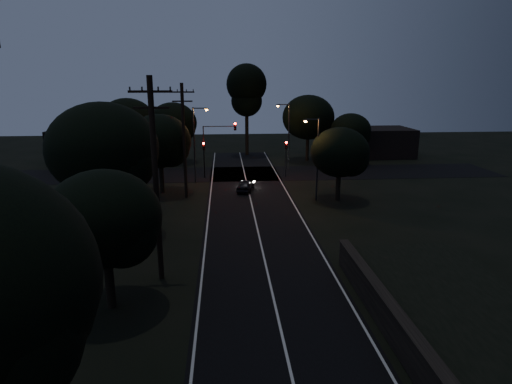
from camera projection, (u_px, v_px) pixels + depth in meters
road_surface at (250, 198)px, 39.98m from camera, size 60.00×70.00×0.03m
utility_pole_mid at (156, 178)px, 22.54m from camera, size 2.20×0.30×11.00m
utility_pole_far at (184, 139)px, 38.99m from camera, size 2.20×0.30×10.50m
tree_left_b at (107, 221)px, 19.74m from camera, size 5.38×5.38×6.84m
tree_left_c at (107, 152)px, 28.75m from camera, size 7.44×7.44×9.40m
tree_left_d at (162, 143)px, 40.77m from camera, size 6.03×6.03×7.65m
tree_far_nw at (175, 124)px, 56.11m from camera, size 6.25×6.25×7.92m
tree_far_w at (129, 123)px, 51.76m from camera, size 6.78×6.78×8.65m
tree_far_ne at (310, 118)px, 57.26m from camera, size 6.98×6.98×8.82m
tree_far_e at (352, 132)px, 55.13m from camera, size 5.20×5.20×6.60m
tree_right_a at (342, 154)px, 38.29m from camera, size 5.27×5.27×6.70m
tall_pine at (247, 90)px, 60.69m from camera, size 5.71×5.71×12.99m
building_left at (94, 145)px, 58.10m from camera, size 10.00×8.00×4.40m
building_right at (378, 142)px, 62.02m from camera, size 9.00×7.00×4.00m
signal_left at (204, 153)px, 47.47m from camera, size 0.28×0.35×4.10m
signal_right at (286, 152)px, 48.14m from camera, size 0.28×0.35×4.10m
signal_mast at (219, 140)px, 47.21m from camera, size 3.70×0.35×6.25m
streetlight_a at (196, 140)px, 45.05m from camera, size 1.66×0.26×8.00m
streetlight_b at (287, 132)px, 51.60m from camera, size 1.66×0.26×8.00m
streetlight_c at (316, 154)px, 38.22m from camera, size 1.46×0.26×7.50m
car at (245, 185)px, 42.47m from camera, size 2.11×3.65×1.17m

